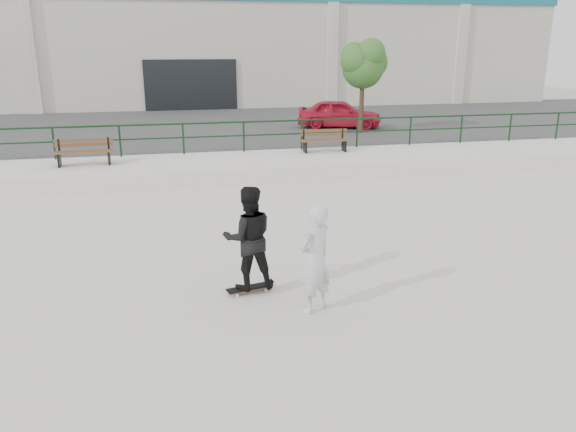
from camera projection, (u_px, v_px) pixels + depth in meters
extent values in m
plane|color=silver|center=(280.00, 309.00, 8.80)|extent=(120.00, 120.00, 0.00)
cube|color=silver|center=(219.00, 168.00, 17.60)|extent=(30.00, 3.00, 0.50)
cube|color=#3A3A3A|center=(200.00, 130.00, 25.53)|extent=(60.00, 14.00, 0.50)
cylinder|color=black|center=(213.00, 123.00, 18.44)|extent=(28.00, 0.06, 0.06)
cylinder|color=black|center=(214.00, 137.00, 18.58)|extent=(28.00, 0.05, 0.05)
cylinder|color=black|center=(54.00, 144.00, 17.56)|extent=(0.06, 0.06, 1.00)
cylinder|color=black|center=(120.00, 141.00, 17.97)|extent=(0.06, 0.06, 1.00)
cylinder|color=black|center=(183.00, 139.00, 18.38)|extent=(0.06, 0.06, 1.00)
cylinder|color=black|center=(244.00, 137.00, 18.80)|extent=(0.06, 0.06, 1.00)
cylinder|color=black|center=(302.00, 135.00, 19.21)|extent=(0.06, 0.06, 1.00)
cylinder|color=black|center=(357.00, 133.00, 19.63)|extent=(0.06, 0.06, 1.00)
cylinder|color=black|center=(410.00, 131.00, 20.04)|extent=(0.06, 0.06, 1.00)
cylinder|color=black|center=(461.00, 129.00, 20.45)|extent=(0.06, 0.06, 1.00)
cylinder|color=black|center=(510.00, 128.00, 20.87)|extent=(0.06, 0.06, 1.00)
cylinder|color=black|center=(557.00, 126.00, 21.28)|extent=(0.06, 0.06, 1.00)
cube|color=silver|center=(183.00, 44.00, 37.50)|extent=(44.00, 16.00, 8.00)
cube|color=black|center=(191.00, 90.00, 30.69)|extent=(5.00, 0.15, 3.20)
cube|color=silver|center=(31.00, 62.00, 28.55)|extent=(0.60, 0.25, 6.20)
cube|color=silver|center=(332.00, 60.00, 31.86)|extent=(0.60, 0.25, 6.20)
cube|color=silver|center=(461.00, 60.00, 33.51)|extent=(0.60, 0.25, 6.20)
cube|color=brown|center=(83.00, 153.00, 16.56)|extent=(1.70, 0.17, 0.04)
cube|color=brown|center=(84.00, 152.00, 16.71)|extent=(1.70, 0.17, 0.04)
cube|color=brown|center=(84.00, 151.00, 16.87)|extent=(1.70, 0.17, 0.04)
cube|color=brown|center=(84.00, 145.00, 16.89)|extent=(1.70, 0.10, 0.09)
cube|color=brown|center=(83.00, 140.00, 16.85)|extent=(1.70, 0.10, 0.09)
cube|color=black|center=(59.00, 160.00, 16.61)|extent=(0.07, 0.47, 0.40)
cube|color=black|center=(59.00, 146.00, 16.72)|extent=(0.06, 0.05, 0.40)
cube|color=black|center=(109.00, 158.00, 16.94)|extent=(0.07, 0.47, 0.40)
cube|color=black|center=(108.00, 144.00, 17.06)|extent=(0.06, 0.05, 0.40)
cube|color=brown|center=(326.00, 141.00, 18.67)|extent=(1.63, 0.16, 0.04)
cube|color=brown|center=(325.00, 140.00, 18.82)|extent=(1.63, 0.16, 0.04)
cube|color=brown|center=(324.00, 140.00, 18.97)|extent=(1.63, 0.16, 0.04)
cube|color=brown|center=(323.00, 134.00, 18.99)|extent=(1.63, 0.09, 0.09)
cube|color=brown|center=(323.00, 130.00, 18.95)|extent=(1.63, 0.09, 0.09)
cube|color=black|center=(305.00, 147.00, 18.76)|extent=(0.07, 0.45, 0.38)
cube|color=black|center=(304.00, 135.00, 18.87)|extent=(0.06, 0.05, 0.38)
cube|color=black|center=(344.00, 146.00, 19.00)|extent=(0.07, 0.45, 0.38)
cube|color=black|center=(342.00, 134.00, 19.11)|extent=(0.06, 0.05, 0.38)
cylinder|color=#4F3227|center=(361.00, 105.00, 22.73)|extent=(0.19, 0.19, 2.23)
sphere|color=#2B6124|center=(363.00, 67.00, 22.29)|extent=(1.67, 1.67, 1.67)
sphere|color=#2B6124|center=(372.00, 62.00, 22.59)|extent=(1.30, 1.30, 1.30)
sphere|color=#2B6124|center=(356.00, 60.00, 21.96)|extent=(1.21, 1.21, 1.21)
sphere|color=#2B6124|center=(371.00, 53.00, 21.82)|extent=(1.11, 1.11, 1.11)
sphere|color=#2B6124|center=(354.00, 55.00, 22.44)|extent=(1.02, 1.02, 1.02)
imported|color=#B3162C|center=(339.00, 114.00, 24.23)|extent=(3.84, 2.50, 1.22)
cube|color=black|center=(250.00, 287.00, 9.37)|extent=(0.80, 0.37, 0.02)
cube|color=brown|center=(250.00, 288.00, 9.38)|extent=(0.80, 0.37, 0.01)
cube|color=gray|center=(235.00, 292.00, 9.28)|extent=(0.09, 0.17, 0.03)
cube|color=gray|center=(264.00, 287.00, 9.49)|extent=(0.09, 0.17, 0.03)
cylinder|color=beige|center=(237.00, 296.00, 9.20)|extent=(0.06, 0.04, 0.06)
cylinder|color=beige|center=(233.00, 291.00, 9.37)|extent=(0.06, 0.04, 0.06)
cylinder|color=beige|center=(266.00, 290.00, 9.41)|extent=(0.06, 0.04, 0.06)
cylinder|color=beige|center=(262.00, 286.00, 9.58)|extent=(0.06, 0.04, 0.06)
imported|color=black|center=(249.00, 238.00, 9.12)|extent=(0.85, 0.67, 1.73)
imported|color=silver|center=(315.00, 259.00, 8.52)|extent=(0.75, 0.69, 1.71)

